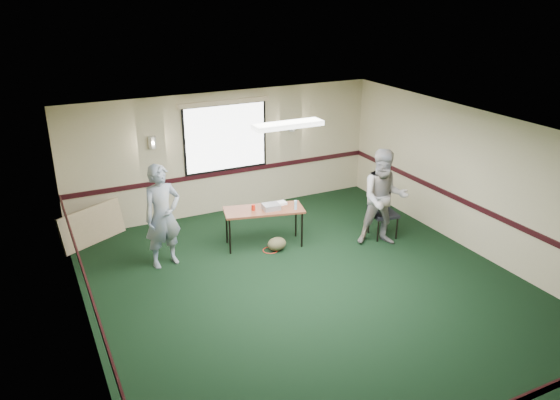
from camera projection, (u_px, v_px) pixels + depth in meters
name	position (u px, v px, depth m)	size (l,w,h in m)	color
ground	(314.00, 292.00, 9.11)	(8.00, 8.00, 0.00)	black
room_shell	(261.00, 167.00, 10.29)	(8.00, 8.02, 8.00)	tan
folding_table	(264.00, 212.00, 10.51)	(1.63, 0.95, 0.76)	brown
projector	(271.00, 207.00, 10.47)	(0.31, 0.26, 0.10)	#9899A0
game_console	(281.00, 203.00, 10.71)	(0.20, 0.16, 0.05)	white
red_cup	(253.00, 207.00, 10.42)	(0.07, 0.07, 0.11)	#B21C0B
water_bottle	(296.00, 205.00, 10.44)	(0.06, 0.06, 0.18)	#8DC4E6
duffel_bag	(277.00, 244.00, 10.50)	(0.37, 0.28, 0.26)	#4A492A
cable_coil	(270.00, 250.00, 10.53)	(0.29, 0.29, 0.01)	red
folded_table	(92.00, 226.00, 10.75)	(1.41, 0.06, 0.73)	tan
conference_chair	(382.00, 207.00, 11.02)	(0.56, 0.58, 1.01)	black
person_left	(163.00, 216.00, 9.69)	(0.70, 0.46, 1.91)	#425E92
person_right	(384.00, 198.00, 10.48)	(0.94, 0.73, 1.93)	slate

